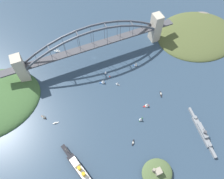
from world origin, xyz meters
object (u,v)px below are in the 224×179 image
Objects in this scene: small_boat_1 at (147,105)px; small_boat_6 at (117,83)px; seaplane_taxiing_near_bridge at (57,51)px; small_boat_5 at (133,143)px; small_boat_7 at (103,81)px; ocean_liner at (81,172)px; fort_island_mid_harbor at (157,173)px; small_boat_8 at (161,94)px; small_boat_4 at (43,116)px; small_boat_9 at (106,72)px; small_boat_2 at (141,119)px; naval_cruiser at (202,132)px; small_boat_0 at (136,64)px; channel_marker_buoy at (110,76)px; small_boat_3 at (56,123)px; harbor_arch_bridge at (93,46)px.

small_boat_6 is at bearing -65.45° from small_boat_1.
seaplane_taxiing_near_bridge is 1.35× the size of small_boat_5.
small_boat_5 is 1.08× the size of small_boat_6.
small_boat_1 is 1.00× the size of small_boat_7.
seaplane_taxiing_near_bridge is (-28.47, -218.43, -3.84)m from ocean_liner.
small_boat_6 is (-71.13, 109.61, 1.28)m from seaplane_taxiing_near_bridge.
small_boat_7 is (20.32, -12.58, 0.73)m from small_boat_6.
small_boat_6 is 0.73× the size of small_boat_7.
small_boat_7 is at bearing -56.09° from small_boat_1.
seaplane_taxiing_near_bridge reaches higher than small_boat_5.
fort_island_mid_harbor reaches higher than small_boat_8.
small_boat_4 is at bearing 65.60° from seaplane_taxiing_near_bridge.
small_boat_7 is at bearing 55.52° from small_boat_9.
small_boat_6 is 0.70× the size of small_boat_8.
small_boat_9 is (-61.98, 80.78, 1.17)m from seaplane_taxiing_near_bridge.
seaplane_taxiing_near_bridge is 130.68m from small_boat_6.
small_boat_1 reaches higher than small_boat_6.
fort_island_mid_harbor is 122.78m from small_boat_8.
small_boat_6 is 30.25m from small_boat_9.
ocean_liner is 10.92× the size of small_boat_5.
small_boat_4 is at bearing 4.94° from small_boat_6.
seaplane_taxiing_near_bridge is 1.06× the size of small_boat_1.
fort_island_mid_harbor is at bearing 77.87° from small_boat_2.
naval_cruiser reaches higher than small_boat_0.
small_boat_2 is 1.24× the size of small_boat_9.
small_boat_1 is (-36.06, -93.15, -0.40)m from fort_island_mid_harbor.
small_boat_7 is (-50.81, 97.04, 2.01)m from seaplane_taxiing_near_bridge.
small_boat_2 is at bearing -36.12° from naval_cruiser.
channel_marker_buoy reaches higher than small_boat_8.
channel_marker_buoy is at bearing -156.45° from small_boat_3.
small_boat_9 is at bearing -72.38° from small_boat_6.
ocean_liner is 145.00m from small_boat_7.
small_boat_9 is 10.12m from channel_marker_buoy.
naval_cruiser is at bearing 152.66° from small_boat_3.
small_boat_3 is at bearing 73.23° from seaplane_taxiing_near_bridge.
seaplane_taxiing_near_bridge is at bearing -53.64° from channel_marker_buoy.
fort_island_mid_harbor is 77.51m from small_boat_2.
small_boat_6 is at bearing 107.62° from small_boat_9.
ocean_liner is at bearing 47.53° from small_boat_6.
small_boat_7 is 0.96× the size of small_boat_8.
small_boat_6 is (5.41, -72.49, -0.77)m from small_boat_2.
harbor_arch_bridge is 48.83m from small_boat_9.
small_boat_0 is 1.00× the size of small_boat_1.
naval_cruiser is (-176.40, 15.77, -2.74)m from ocean_liner.
small_boat_7 is 3.70× the size of channel_marker_buoy.
seaplane_taxiing_near_bridge is at bearing -52.50° from small_boat_9.
small_boat_4 is at bearing -16.33° from small_boat_1.
small_boat_4 is 1.27× the size of small_boat_9.
small_boat_0 is (-56.81, -171.30, 0.16)m from fort_island_mid_harbor.
ocean_liner is 8.27× the size of small_boat_8.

